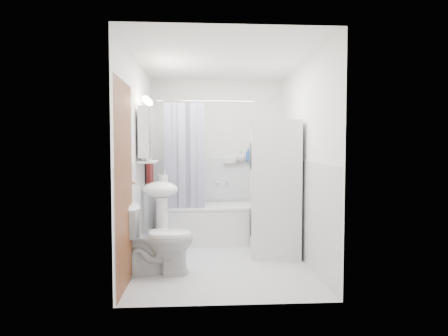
{
  "coord_description": "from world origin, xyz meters",
  "views": [
    {
      "loc": [
        -0.24,
        -4.47,
        1.36
      ],
      "look_at": [
        0.03,
        0.15,
        1.12
      ],
      "focal_mm": 30.0,
      "sensor_mm": 36.0,
      "label": 1
    }
  ],
  "objects": [
    {
      "name": "wainscot",
      "position": [
        0.0,
        0.29,
        0.6
      ],
      "size": [
        1.98,
        2.58,
        2.58
      ],
      "color": "white",
      "rests_on": "ground"
    },
    {
      "name": "shampoo_a",
      "position": [
        0.35,
        1.24,
        1.23
      ],
      "size": [
        0.13,
        0.17,
        0.13
      ],
      "primitive_type": "imported",
      "color": "gray",
      "rests_on": "shower_caddy"
    },
    {
      "name": "curtain_rod",
      "position": [
        -0.05,
        0.64,
        2.0
      ],
      "size": [
        1.59,
        0.02,
        0.02
      ],
      "primitive_type": "cylinder",
      "rotation": [
        0.0,
        1.57,
        0.0
      ],
      "color": "silver",
      "rests_on": "room_walls"
    },
    {
      "name": "room_walls",
      "position": [
        0.0,
        0.0,
        1.49
      ],
      "size": [
        2.6,
        2.6,
        2.6
      ],
      "color": "white",
      "rests_on": "ground"
    },
    {
      "name": "shelf_bottle",
      "position": [
        -0.89,
        -0.05,
        1.25
      ],
      "size": [
        0.07,
        0.18,
        0.07
      ],
      "primitive_type": "imported",
      "color": "gray",
      "rests_on": "shelf"
    },
    {
      "name": "floor",
      "position": [
        0.0,
        0.0,
        0.0
      ],
      "size": [
        2.6,
        2.6,
        0.0
      ],
      "primitive_type": "plane",
      "color": "silver",
      "rests_on": "ground"
    },
    {
      "name": "bathtub",
      "position": [
        -0.05,
        0.92,
        0.3
      ],
      "size": [
        1.41,
        0.67,
        0.54
      ],
      "color": "white",
      "rests_on": "ground"
    },
    {
      "name": "washer_dryer",
      "position": [
        0.68,
        0.22,
        0.85
      ],
      "size": [
        0.66,
        0.65,
        1.7
      ],
      "rotation": [
        0.0,
        0.0,
        -0.09
      ],
      "color": "white",
      "rests_on": "ground"
    },
    {
      "name": "towel",
      "position": [
        -0.94,
        0.6,
        1.27
      ],
      "size": [
        0.07,
        0.32,
        0.78
      ],
      "color": "maroon",
      "rests_on": "room_walls"
    },
    {
      "name": "toilet",
      "position": [
        -0.72,
        -0.44,
        0.38
      ],
      "size": [
        0.81,
        0.51,
        0.76
      ],
      "primitive_type": "imported",
      "rotation": [
        0.0,
        0.0,
        1.67
      ],
      "color": "white",
      "rests_on": "ground"
    },
    {
      "name": "shower_curtain",
      "position": [
        -0.47,
        0.64,
        1.25
      ],
      "size": [
        0.55,
        0.02,
        1.45
      ],
      "color": "#151649",
      "rests_on": "curtain_rod"
    },
    {
      "name": "door",
      "position": [
        -0.95,
        -0.55,
        1.0
      ],
      "size": [
        0.05,
        2.0,
        2.0
      ],
      "color": "brown",
      "rests_on": "ground"
    },
    {
      "name": "soap_pump",
      "position": [
        -0.71,
        0.25,
        0.95
      ],
      "size": [
        0.08,
        0.17,
        0.08
      ],
      "primitive_type": "imported",
      "color": "gray",
      "rests_on": "sink"
    },
    {
      "name": "shampoo_b",
      "position": [
        0.47,
        1.24,
        1.2
      ],
      "size": [
        0.08,
        0.21,
        0.08
      ],
      "primitive_type": "imported",
      "color": "#274E9E",
      "rests_on": "shower_caddy"
    },
    {
      "name": "shower_caddy",
      "position": [
        0.2,
        1.24,
        1.15
      ],
      "size": [
        0.22,
        0.06,
        0.02
      ],
      "primitive_type": "cube",
      "color": "silver",
      "rests_on": "room_walls"
    },
    {
      "name": "shelf_cup",
      "position": [
        -0.89,
        0.22,
        1.26
      ],
      "size": [
        0.1,
        0.09,
        0.1
      ],
      "primitive_type": "imported",
      "color": "gray",
      "rests_on": "shelf"
    },
    {
      "name": "tub_spout",
      "position": [
        0.15,
        1.25,
        0.86
      ],
      "size": [
        0.04,
        0.12,
        0.04
      ],
      "primitive_type": "cylinder",
      "rotation": [
        1.57,
        0.0,
        0.0
      ],
      "color": "silver",
      "rests_on": "room_walls"
    },
    {
      "name": "shelf",
      "position": [
        -0.89,
        0.1,
        1.2
      ],
      "size": [
        0.18,
        0.54,
        0.02
      ],
      "primitive_type": "cube",
      "color": "silver",
      "rests_on": "room_walls"
    },
    {
      "name": "sink",
      "position": [
        -0.75,
        0.2,
        0.7
      ],
      "size": [
        0.44,
        0.37,
        1.04
      ],
      "color": "white",
      "rests_on": "ground"
    },
    {
      "name": "medicine_cabinet",
      "position": [
        -0.9,
        0.1,
        1.57
      ],
      "size": [
        0.13,
        0.5,
        0.71
      ],
      "color": "white",
      "rests_on": "room_walls"
    }
  ]
}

